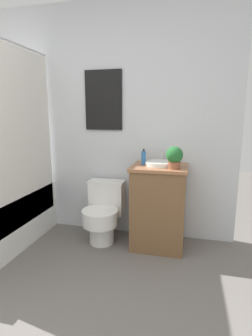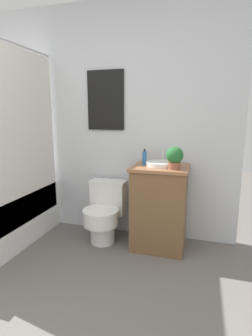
{
  "view_description": "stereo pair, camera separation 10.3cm",
  "coord_description": "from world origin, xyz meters",
  "px_view_note": "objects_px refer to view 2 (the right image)",
  "views": [
    {
      "loc": [
        1.13,
        -0.65,
        1.33
      ],
      "look_at": [
        0.56,
        1.68,
        0.85
      ],
      "focal_mm": 28.0,
      "sensor_mm": 36.0,
      "label": 1
    },
    {
      "loc": [
        1.23,
        -0.63,
        1.33
      ],
      "look_at": [
        0.56,
        1.68,
        0.85
      ],
      "focal_mm": 28.0,
      "sensor_mm": 36.0,
      "label": 2
    }
  ],
  "objects_px": {
    "potted_plant": "(175,157)",
    "soap_bottle": "(144,158)",
    "toilet": "(104,212)",
    "sink": "(161,164)"
  },
  "relations": [
    {
      "from": "potted_plant",
      "to": "soap_bottle",
      "type": "bearing_deg",
      "value": 155.35
    },
    {
      "from": "soap_bottle",
      "to": "toilet",
      "type": "bearing_deg",
      "value": -172.28
    },
    {
      "from": "toilet",
      "to": "soap_bottle",
      "type": "relative_size",
      "value": 3.99
    },
    {
      "from": "toilet",
      "to": "potted_plant",
      "type": "distance_m",
      "value": 0.98
    },
    {
      "from": "toilet",
      "to": "potted_plant",
      "type": "xyz_separation_m",
      "value": [
        0.73,
        -0.09,
        0.64
      ]
    },
    {
      "from": "potted_plant",
      "to": "toilet",
      "type": "bearing_deg",
      "value": 173.2
    },
    {
      "from": "soap_bottle",
      "to": "potted_plant",
      "type": "bearing_deg",
      "value": -24.65
    },
    {
      "from": "sink",
      "to": "potted_plant",
      "type": "bearing_deg",
      "value": -41.5
    },
    {
      "from": "soap_bottle",
      "to": "potted_plant",
      "type": "distance_m",
      "value": 0.35
    },
    {
      "from": "sink",
      "to": "potted_plant",
      "type": "relative_size",
      "value": 1.59
    }
  ]
}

